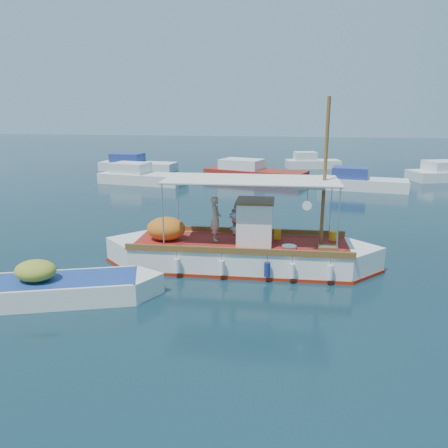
# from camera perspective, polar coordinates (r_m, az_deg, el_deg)

# --- Properties ---
(ground) EXTENTS (160.00, 160.00, 0.00)m
(ground) POSITION_cam_1_polar(r_m,az_deg,el_deg) (16.59, 1.77, -5.30)
(ground) COLOR black
(ground) RESTS_ON ground
(fishing_caique) EXTENTS (10.35, 3.17, 6.32)m
(fishing_caique) POSITION_cam_1_polar(r_m,az_deg,el_deg) (16.23, 1.95, -3.70)
(fishing_caique) COLOR white
(fishing_caique) RESTS_ON ground
(dinghy) EXTENTS (5.79, 3.05, 1.49)m
(dinghy) POSITION_cam_1_polar(r_m,az_deg,el_deg) (14.45, -20.40, -8.06)
(dinghy) COLOR white
(dinghy) RESTS_ON ground
(bg_boat_nw) EXTENTS (7.05, 3.43, 1.80)m
(bg_boat_nw) POSITION_cam_1_polar(r_m,az_deg,el_deg) (35.26, -10.88, 6.03)
(bg_boat_nw) COLOR silver
(bg_boat_nw) RESTS_ON ground
(bg_boat_n) EXTENTS (8.90, 5.21, 1.80)m
(bg_boat_n) POSITION_cam_1_polar(r_m,az_deg,el_deg) (36.95, 3.75, 6.66)
(bg_boat_n) COLOR maroon
(bg_boat_n) RESTS_ON ground
(bg_boat_ne) EXTENTS (6.49, 3.13, 1.80)m
(bg_boat_ne) POSITION_cam_1_polar(r_m,az_deg,el_deg) (33.48, 17.32, 5.17)
(bg_boat_ne) COLOR silver
(bg_boat_ne) RESTS_ON ground
(bg_boat_far_w) EXTENTS (7.46, 2.94, 1.80)m
(bg_boat_far_w) POSITION_cam_1_polar(r_m,az_deg,el_deg) (42.94, -11.44, 7.53)
(bg_boat_far_w) COLOR silver
(bg_boat_far_w) RESTS_ON ground
(bg_boat_far_n) EXTENTS (5.55, 2.98, 1.80)m
(bg_boat_far_n) POSITION_cam_1_polar(r_m,az_deg,el_deg) (44.65, 11.30, 7.81)
(bg_boat_far_n) COLOR silver
(bg_boat_far_n) RESTS_ON ground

